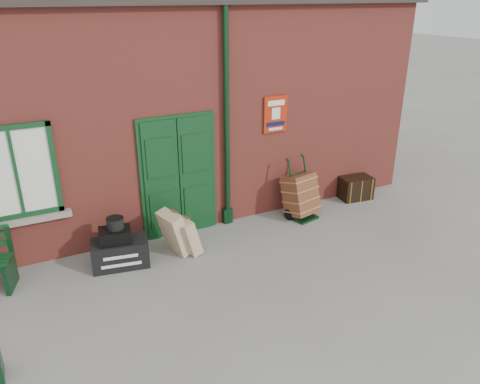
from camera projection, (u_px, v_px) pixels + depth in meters
ground at (229, 265)px, 7.79m from camera, size 80.00×80.00×0.00m
station_building at (156, 97)px, 9.81m from camera, size 10.30×4.30×4.36m
houdini_trunk at (120, 253)px, 7.71m from camera, size 0.98×0.65×0.45m
strongbox at (115, 235)px, 7.56m from camera, size 0.56×0.45×0.23m
hatbox at (115, 223)px, 7.51m from camera, size 0.32×0.32×0.18m
suitcase_back at (174, 233)px, 8.01m from camera, size 0.52×0.62×0.79m
suitcase_front at (186, 236)px, 8.03m from camera, size 0.47×0.56×0.68m
porter_trolley at (301, 195)px, 9.30m from camera, size 0.71×0.75×1.21m
dark_trunk at (356, 188)px, 10.24m from camera, size 0.73×0.52×0.49m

